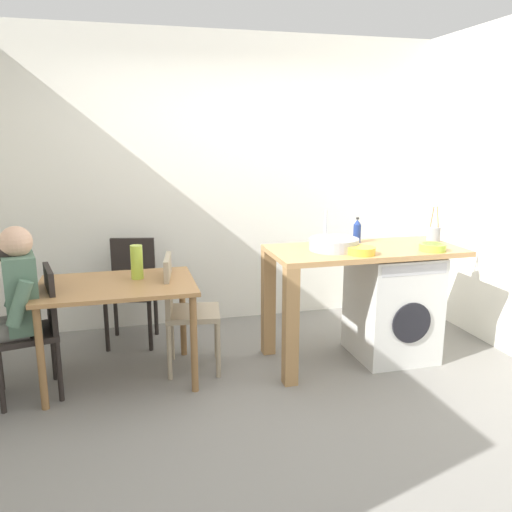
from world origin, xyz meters
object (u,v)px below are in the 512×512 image
at_px(bottle_tall_green, 357,231).
at_px(chair_spare_by_wall, 132,285).
at_px(utensil_crock, 433,234).
at_px(chair_opposite, 183,306).
at_px(dining_table, 118,296).
at_px(seated_person, 8,305).
at_px(mixing_bowl, 361,250).
at_px(colander, 432,247).
at_px(washing_machine, 392,305).
at_px(vase, 137,262).
at_px(chair_person_seat, 36,325).

bearing_deg(bottle_tall_green, chair_spare_by_wall, 160.00).
bearing_deg(utensil_crock, chair_opposite, 176.81).
distance_m(chair_opposite, bottle_tall_green, 1.53).
bearing_deg(utensil_crock, dining_table, 178.80).
bearing_deg(chair_opposite, seated_person, -72.90).
relative_size(mixing_bowl, utensil_crock, 0.68).
bearing_deg(chair_spare_by_wall, mixing_bowl, 158.39).
distance_m(chair_spare_by_wall, colander, 2.52).
distance_m(washing_machine, vase, 2.06).
bearing_deg(utensil_crock, vase, 176.31).
height_order(chair_person_seat, bottle_tall_green, bottle_tall_green).
height_order(chair_spare_by_wall, colander, colander).
bearing_deg(seated_person, chair_spare_by_wall, -54.81).
relative_size(chair_person_seat, utensil_crock, 3.00).
bearing_deg(seated_person, utensil_crock, -101.04).
bearing_deg(utensil_crock, chair_person_seat, -179.41).
relative_size(dining_table, chair_opposite, 1.22).
distance_m(washing_machine, utensil_crock, 0.67).
xyz_separation_m(chair_person_seat, chair_opposite, (1.02, 0.15, 0.00)).
distance_m(dining_table, colander, 2.38).
relative_size(bottle_tall_green, utensil_crock, 0.69).
relative_size(seated_person, colander, 6.00).
distance_m(chair_opposite, utensil_crock, 2.10).
xyz_separation_m(utensil_crock, colander, (-0.18, -0.27, -0.04)).
bearing_deg(mixing_bowl, bottle_tall_green, 69.03).
xyz_separation_m(utensil_crock, vase, (-2.37, 0.15, -0.12)).
bearing_deg(vase, dining_table, -146.31).
bearing_deg(chair_opposite, utensil_crock, 95.28).
height_order(chair_opposite, chair_spare_by_wall, same).
distance_m(seated_person, washing_machine, 2.86).
xyz_separation_m(chair_spare_by_wall, utensil_crock, (2.40, -0.83, 0.48)).
bearing_deg(bottle_tall_green, mixing_bowl, -110.97).
height_order(chair_spare_by_wall, utensil_crock, utensil_crock).
distance_m(chair_person_seat, mixing_bowl, 2.36).
height_order(seated_person, bottle_tall_green, seated_person).
bearing_deg(colander, seated_person, 176.16).
xyz_separation_m(washing_machine, mixing_bowl, (-0.39, -0.20, 0.52)).
height_order(seated_person, colander, seated_person).
xyz_separation_m(colander, vase, (-2.19, 0.42, -0.09)).
bearing_deg(bottle_tall_green, chair_person_seat, -175.34).
distance_m(washing_machine, colander, 0.59).
xyz_separation_m(chair_person_seat, bottle_tall_green, (2.47, 0.20, 0.51)).
relative_size(mixing_bowl, colander, 1.02).
distance_m(chair_spare_by_wall, bottle_tall_green, 1.98).
distance_m(chair_opposite, vase, 0.49).
xyz_separation_m(chair_spare_by_wall, mixing_bowl, (1.64, -1.08, 0.44)).
distance_m(chair_opposite, mixing_bowl, 1.40).
xyz_separation_m(mixing_bowl, utensil_crock, (0.76, 0.25, 0.04)).
distance_m(dining_table, mixing_bowl, 1.81).
bearing_deg(utensil_crock, mixing_bowl, -161.78).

